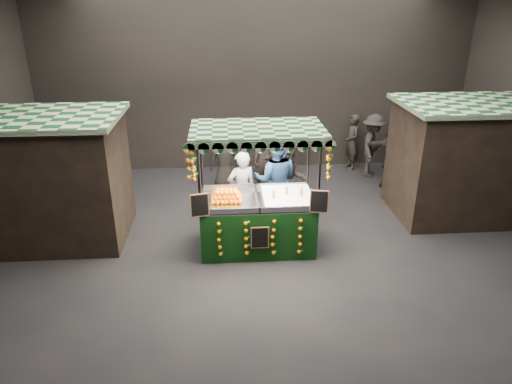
{
  "coord_description": "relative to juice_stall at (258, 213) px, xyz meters",
  "views": [
    {
      "loc": [
        -0.92,
        -7.98,
        4.76
      ],
      "look_at": [
        -0.29,
        0.59,
        1.06
      ],
      "focal_mm": 32.68,
      "sensor_mm": 36.0,
      "label": 1
    }
  ],
  "objects": [
    {
      "name": "shopper_2",
      "position": [
        1.03,
        3.52,
        0.01
      ],
      "size": [
        0.94,
        0.44,
        1.57
      ],
      "rotation": [
        0.0,
        0.0,
        3.08
      ],
      "color": "#2B2723",
      "rests_on": "ground"
    },
    {
      "name": "neighbour_stall_left",
      "position": [
        -4.12,
        0.79,
        0.54
      ],
      "size": [
        3.0,
        2.2,
        2.6
      ],
      "color": "black",
      "rests_on": "ground"
    },
    {
      "name": "shopper_6",
      "position": [
        3.04,
        4.39,
        0.03
      ],
      "size": [
        0.46,
        0.63,
        1.6
      ],
      "rotation": [
        0.0,
        0.0,
        -1.42
      ],
      "color": "#2C2823",
      "rests_on": "ground"
    },
    {
      "name": "shopper_4",
      "position": [
        -0.62,
        3.19,
        -0.01
      ],
      "size": [
        0.82,
        0.62,
        1.52
      ],
      "rotation": [
        0.0,
        0.0,
        3.34
      ],
      "color": "black",
      "rests_on": "ground"
    },
    {
      "name": "shopper_1",
      "position": [
        0.85,
        1.59,
        0.03
      ],
      "size": [
        0.82,
        0.67,
        1.61
      ],
      "rotation": [
        0.0,
        0.0,
        -0.07
      ],
      "color": "#2A2522",
      "rests_on": "ground"
    },
    {
      "name": "shopper_3",
      "position": [
        3.45,
        3.78,
        0.1
      ],
      "size": [
        1.07,
        1.29,
        1.74
      ],
      "rotation": [
        0.0,
        0.0,
        1.12
      ],
      "color": "#2D2724",
      "rests_on": "ground"
    },
    {
      "name": "juice_stall",
      "position": [
        0.0,
        0.0,
        0.0
      ],
      "size": [
        2.56,
        1.51,
        2.48
      ],
      "color": "black",
      "rests_on": "ground"
    },
    {
      "name": "shopper_0",
      "position": [
        0.4,
        2.88,
        0.09
      ],
      "size": [
        0.66,
        0.46,
        1.73
      ],
      "rotation": [
        0.0,
        0.0,
        0.08
      ],
      "color": "#2E2625",
      "rests_on": "ground"
    },
    {
      "name": "vendor_blue",
      "position": [
        0.47,
        1.14,
        0.23
      ],
      "size": [
        1.08,
        0.9,
        2.0
      ],
      "rotation": [
        0.0,
        0.0,
        2.98
      ],
      "color": "navy",
      "rests_on": "ground"
    },
    {
      "name": "vendor_grey",
      "position": [
        -0.28,
        0.94,
        0.09
      ],
      "size": [
        0.72,
        0.58,
        1.73
      ],
      "rotation": [
        0.0,
        0.0,
        3.45
      ],
      "color": "gray",
      "rests_on": "ground"
    },
    {
      "name": "neighbour_stall_right",
      "position": [
        4.68,
        1.29,
        0.54
      ],
      "size": [
        3.0,
        2.2,
        2.6
      ],
      "color": "black",
      "rests_on": "ground"
    },
    {
      "name": "market_hall",
      "position": [
        0.28,
        -0.21,
        2.61
      ],
      "size": [
        12.1,
        10.1,
        5.05
      ],
      "color": "black",
      "rests_on": "ground"
    },
    {
      "name": "ground",
      "position": [
        0.28,
        -0.21,
        -0.77
      ],
      "size": [
        12.0,
        12.0,
        0.0
      ],
      "primitive_type": "plane",
      "color": "black",
      "rests_on": "ground"
    },
    {
      "name": "shopper_5",
      "position": [
        3.74,
        2.87,
        0.17
      ],
      "size": [
        1.64,
        1.61,
        1.88
      ],
      "rotation": [
        0.0,
        0.0,
        2.37
      ],
      "color": "#2E2825",
      "rests_on": "ground"
    }
  ]
}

